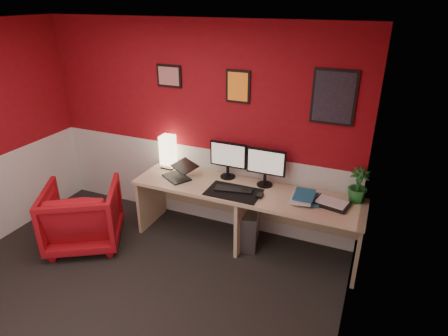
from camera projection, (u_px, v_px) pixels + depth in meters
ground at (118, 305)px, 3.65m from camera, size 4.00×3.50×0.01m
ceiling at (75, 29)px, 2.61m from camera, size 4.00×3.50×0.01m
wall_back at (196, 128)px, 4.59m from camera, size 4.00×0.01×2.50m
wall_right at (352, 247)px, 2.42m from camera, size 0.01×3.50×2.50m
wainscot_back at (198, 183)px, 4.90m from camera, size 4.00×0.01×1.00m
wainscot_right at (337, 333)px, 2.73m from camera, size 0.01×3.50×1.00m
desk at (245, 218)px, 4.40m from camera, size 2.60×0.65×0.73m
shoji_lamp at (168, 152)px, 4.72m from camera, size 0.16×0.16×0.40m
laptop at (176, 170)px, 4.47m from camera, size 0.40×0.37×0.22m
monitor_left at (228, 155)px, 4.42m from camera, size 0.45×0.06×0.58m
monitor_right at (266, 162)px, 4.23m from camera, size 0.45×0.06×0.58m
desk_mat at (234, 192)px, 4.19m from camera, size 0.60×0.38×0.01m
keyboard at (234, 189)px, 4.22m from camera, size 0.44×0.22×0.02m
mouse at (260, 195)px, 4.08m from camera, size 0.07×0.10×0.03m
book_bottom at (298, 198)px, 4.04m from camera, size 0.27×0.33×0.03m
book_middle at (291, 197)px, 4.02m from camera, size 0.24×0.31×0.02m
book_top at (294, 193)px, 4.04m from camera, size 0.23×0.30×0.03m
zen_tray at (332, 204)px, 3.93m from camera, size 0.39×0.32×0.03m
potted_plant at (358, 185)px, 3.93m from camera, size 0.21×0.21×0.37m
pc_tower at (249, 227)px, 4.47m from camera, size 0.29×0.48×0.45m
armchair at (83, 215)px, 4.43m from camera, size 1.11×1.12×0.75m
art_left at (169, 76)px, 4.45m from camera, size 0.32×0.02×0.26m
art_center at (238, 87)px, 4.16m from camera, size 0.28×0.02×0.36m
art_right at (334, 97)px, 3.80m from camera, size 0.44×0.02×0.56m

